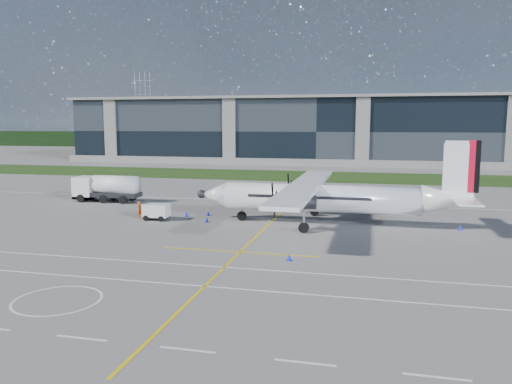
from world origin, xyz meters
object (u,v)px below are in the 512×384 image
at_px(safety_cone_tail, 460,227).
at_px(baggage_tug, 156,212).
at_px(ground_crew_person, 140,208).
at_px(safety_cone_portwing, 289,257).
at_px(pylon_west, 143,109).
at_px(safety_cone_fwd, 187,214).
at_px(safety_cone_nose_port, 207,220).
at_px(safety_cone_stbdwing, 322,200).
at_px(turboprop_aircraft, 331,182).
at_px(safety_cone_nose_stbd, 208,213).
at_px(fuel_tanker_truck, 103,188).

bearing_deg(safety_cone_tail, baggage_tug, -176.42).
bearing_deg(ground_crew_person, safety_cone_portwing, -128.33).
height_order(pylon_west, safety_cone_fwd, pylon_west).
distance_m(baggage_tug, safety_cone_nose_port, 5.26).
xyz_separation_m(safety_cone_tail, safety_cone_stbdwing, (-13.60, 13.13, 0.00)).
distance_m(turboprop_aircraft, safety_cone_stbdwing, 13.97).
bearing_deg(safety_cone_nose_port, safety_cone_fwd, 142.58).
distance_m(safety_cone_nose_port, safety_cone_nose_stbd, 3.45).
relative_size(ground_crew_person, safety_cone_nose_port, 3.74).
bearing_deg(safety_cone_portwing, safety_cone_stbdwing, 90.77).
distance_m(baggage_tug, safety_cone_stbdwing, 21.06).
xyz_separation_m(baggage_tug, safety_cone_fwd, (2.30, 2.24, -0.55)).
bearing_deg(safety_cone_nose_port, pylon_west, 117.81).
distance_m(turboprop_aircraft, fuel_tanker_truck, 29.28).
relative_size(baggage_tug, ground_crew_person, 1.42).
bearing_deg(safety_cone_tail, ground_crew_person, -178.14).
height_order(turboprop_aircraft, safety_cone_portwing, turboprop_aircraft).
height_order(ground_crew_person, safety_cone_tail, ground_crew_person).
height_order(pylon_west, safety_cone_nose_port, pylon_west).
bearing_deg(fuel_tanker_truck, safety_cone_stbdwing, 12.10).
relative_size(fuel_tanker_truck, safety_cone_portwing, 17.10).
xyz_separation_m(pylon_west, baggage_tug, (71.72, -145.86, -14.20)).
relative_size(safety_cone_nose_port, safety_cone_portwing, 1.00).
height_order(pylon_west, safety_cone_tail, pylon_west).
bearing_deg(fuel_tanker_truck, turboprop_aircraft, -15.30).
bearing_deg(baggage_tug, safety_cone_fwd, 44.21).
bearing_deg(safety_cone_stbdwing, turboprop_aircraft, -81.34).
distance_m(turboprop_aircraft, safety_cone_fwd, 15.08).
distance_m(pylon_west, baggage_tug, 163.16).
bearing_deg(safety_cone_portwing, pylon_west, 118.91).
bearing_deg(safety_cone_stbdwing, pylon_west, 123.47).
relative_size(fuel_tanker_truck, ground_crew_person, 4.57).
xyz_separation_m(pylon_west, safety_cone_fwd, (74.02, -143.63, -14.75)).
relative_size(safety_cone_nose_port, safety_cone_fwd, 1.00).
xyz_separation_m(turboprop_aircraft, safety_cone_portwing, (-1.67, -13.14, -3.76)).
distance_m(safety_cone_tail, safety_cone_stbdwing, 18.90).
relative_size(safety_cone_portwing, safety_cone_nose_stbd, 1.00).
bearing_deg(ground_crew_person, safety_cone_tail, -91.16).
distance_m(fuel_tanker_truck, ground_crew_person, 12.47).
bearing_deg(safety_cone_fwd, safety_cone_tail, -1.00).
height_order(baggage_tug, safety_cone_stbdwing, baggage_tug).
xyz_separation_m(fuel_tanker_truck, safety_cone_portwing, (26.48, -20.84, -1.35)).
bearing_deg(safety_cone_portwing, safety_cone_nose_stbd, 126.51).
xyz_separation_m(pylon_west, safety_cone_tail, (100.18, -144.08, -14.75)).
bearing_deg(baggage_tug, safety_cone_tail, 3.58).
xyz_separation_m(safety_cone_tail, safety_cone_portwing, (-13.25, -13.32, 0.00)).
relative_size(pylon_west, safety_cone_nose_port, 60.00).
bearing_deg(baggage_tug, safety_cone_portwing, -37.17).
relative_size(baggage_tug, safety_cone_nose_port, 5.30).
xyz_separation_m(safety_cone_nose_port, safety_cone_portwing, (9.99, -11.53, 0.00)).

